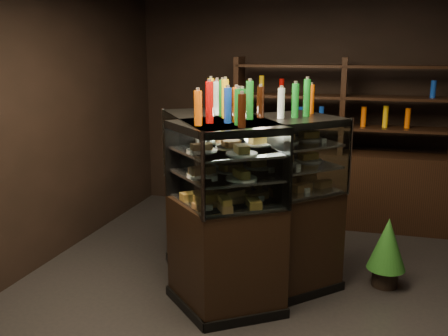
{
  "coord_description": "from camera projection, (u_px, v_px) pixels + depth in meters",
  "views": [
    {
      "loc": [
        0.57,
        -3.89,
        2.11
      ],
      "look_at": [
        -0.56,
        -0.19,
        1.17
      ],
      "focal_mm": 40.0,
      "sensor_mm": 36.0,
      "label": 1
    }
  ],
  "objects": [
    {
      "name": "back_shelving",
      "position": [
        339.0,
        176.0,
        5.98
      ],
      "size": [
        2.54,
        0.52,
        2.0
      ],
      "rotation": [
        0.0,
        0.0,
        0.04
      ],
      "color": "black",
      "rests_on": "ground"
    },
    {
      "name": "ground",
      "position": [
        293.0,
        300.0,
        4.27
      ],
      "size": [
        5.0,
        5.0,
        0.0
      ],
      "primitive_type": "plane",
      "color": "black",
      "rests_on": "ground"
    },
    {
      "name": "bottles_top",
      "position": [
        239.0,
        101.0,
        4.08
      ],
      "size": [
        1.13,
        1.01,
        0.3
      ],
      "color": "#147223",
      "rests_on": "display_case"
    },
    {
      "name": "display_case",
      "position": [
        238.0,
        235.0,
        4.35
      ],
      "size": [
        1.79,
        1.57,
        1.55
      ],
      "rotation": [
        0.0,
        0.0,
        -0.07
      ],
      "color": "black",
      "rests_on": "ground"
    },
    {
      "name": "food_display",
      "position": [
        239.0,
        161.0,
        4.19
      ],
      "size": [
        1.31,
        1.15,
        0.47
      ],
      "color": "gold",
      "rests_on": "display_case"
    },
    {
      "name": "potted_conifer",
      "position": [
        388.0,
        243.0,
        4.43
      ],
      "size": [
        0.34,
        0.34,
        0.73
      ],
      "rotation": [
        0.0,
        0.0,
        -0.42
      ],
      "color": "black",
      "rests_on": "ground"
    },
    {
      "name": "room_shell",
      "position": [
        302.0,
        70.0,
        3.81
      ],
      "size": [
        5.02,
        5.02,
        3.01
      ],
      "color": "black",
      "rests_on": "ground"
    }
  ]
}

